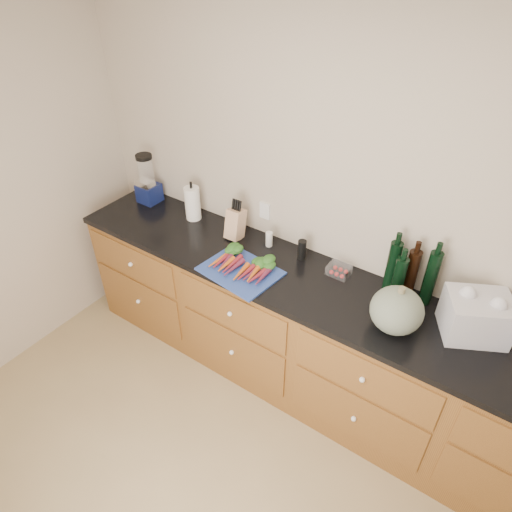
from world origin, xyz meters
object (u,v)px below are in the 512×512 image
Objects in this scene: carrots at (244,265)px; squash at (397,310)px; paper_towel at (193,203)px; cutting_board at (240,271)px; tomato_box at (339,270)px; blender_appliance at (147,181)px; knife_block at (235,224)px.

squash is at bearing 2.53° from carrots.
cutting_board is at bearing -25.87° from paper_towel.
squash reaches higher than paper_towel.
squash is 1.64m from paper_towel.
paper_towel is at bearing 156.71° from carrots.
carrots reaches higher than cutting_board.
tomato_box is at bearing 0.49° from paper_towel.
carrots reaches higher than tomato_box.
squash is 0.73× the size of blender_appliance.
paper_towel reaches higher than tomato_box.
squash is 1.25m from knife_block.
paper_towel is at bearing 171.56° from squash.
knife_block is (-0.26, 0.26, 0.07)m from carrots.
tomato_box is (0.78, 0.03, -0.07)m from knife_block.
knife_block reaches higher than carrots.
cutting_board is 1.26× the size of carrots.
carrots is at bearing -45.50° from knife_block.
knife_block is at bearing 169.77° from squash.
tomato_box reaches higher than cutting_board.
cutting_board is 0.41m from knife_block.
paper_towel is (0.45, 0.00, -0.05)m from blender_appliance.
paper_towel is 1.84× the size of tomato_box.
cutting_board is at bearing -15.99° from blender_appliance.
tomato_box is (0.52, 0.33, 0.03)m from cutting_board.
cutting_board is 0.05m from carrots.
blender_appliance reaches higher than paper_towel.
carrots is 1.15m from blender_appliance.
cutting_board is at bearing -90.00° from carrots.
cutting_board is 1.21× the size of blender_appliance.
paper_towel is at bearing 177.14° from knife_block.
carrots is 0.60m from tomato_box.
knife_block is 0.78m from tomato_box.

